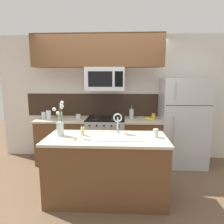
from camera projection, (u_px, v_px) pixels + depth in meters
name	position (u px, v px, depth m)	size (l,w,h in m)	color
ground_plane	(101.00, 184.00, 3.27)	(10.00, 10.00, 0.00)	brown
rear_partition	(121.00, 98.00, 4.30)	(5.20, 0.10, 2.60)	silver
splash_band	(107.00, 105.00, 4.28)	(3.44, 0.01, 0.48)	#332319
back_counter_left	(64.00, 140.00, 4.12)	(1.01, 0.65, 0.91)	brown
back_counter_right	(142.00, 141.00, 4.04)	(0.74, 0.65, 0.91)	brown
stove_range	(106.00, 140.00, 4.08)	(0.76, 0.64, 0.93)	#B7BABF
microwave	(105.00, 79.00, 3.85)	(0.74, 0.40, 0.44)	#B7BABF
upper_cabinet_band	(98.00, 51.00, 3.74)	(2.46, 0.34, 0.60)	brown
refrigerator	(182.00, 122.00, 3.96)	(0.87, 0.74, 1.72)	#B7BABF
storage_jar_tall	(44.00, 115.00, 4.06)	(0.09, 0.09, 0.15)	silver
storage_jar_medium	(49.00, 114.00, 4.03)	(0.10, 0.10, 0.19)	silver
storage_jar_short	(60.00, 114.00, 4.05)	(0.10, 0.10, 0.16)	silver
storage_jar_squat	(78.00, 116.00, 4.04)	(0.11, 0.11, 0.11)	silver
banana_bunch	(149.00, 119.00, 3.90)	(0.19, 0.13, 0.08)	yellow
french_press	(131.00, 114.00, 4.02)	(0.09, 0.09, 0.27)	silver
coffee_tin	(154.00, 116.00, 4.00)	(0.08, 0.08, 0.11)	gold
island_counter	(106.00, 168.00, 2.84)	(1.68, 0.74, 0.91)	brown
kitchen_sink	(117.00, 142.00, 2.77)	(0.76, 0.39, 0.16)	#ADAFB5
sink_faucet	(118.00, 120.00, 2.92)	(0.14, 0.14, 0.31)	#B7BABF
dish_soap_bottle	(83.00, 131.00, 2.84)	(0.06, 0.05, 0.16)	#DBCC75
drinking_glass	(156.00, 133.00, 2.75)	(0.07, 0.07, 0.12)	silver
flower_vase	(60.00, 125.00, 2.81)	(0.15, 0.17, 0.50)	silver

